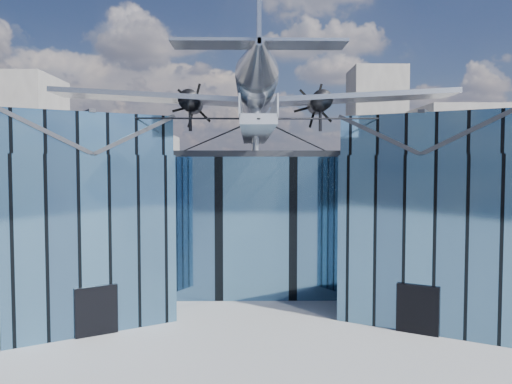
{
  "coord_description": "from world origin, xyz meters",
  "views": [
    {
      "loc": [
        -0.45,
        -30.41,
        8.9
      ],
      "look_at": [
        0.0,
        2.0,
        7.2
      ],
      "focal_mm": 35.0,
      "sensor_mm": 36.0,
      "label": 1
    }
  ],
  "objects": [
    {
      "name": "museum",
      "position": [
        0.0,
        5.82,
        5.54
      ],
      "size": [
        32.88,
        24.5,
        17.6
      ],
      "color": "#466E8E",
      "rests_on": "ground"
    },
    {
      "name": "ground_plane",
      "position": [
        0.0,
        0.0,
        0.0
      ],
      "size": [
        120.0,
        120.0,
        0.0
      ],
      "primitive_type": "plane",
      "color": "gray"
    },
    {
      "name": "tree_side_w",
      "position": [
        -19.94,
        12.58,
        3.21
      ],
      "size": [
        3.38,
        3.38,
        4.74
      ],
      "rotation": [
        0.0,
        0.0,
        0.12
      ],
      "color": "#342514",
      "rests_on": "ground"
    },
    {
      "name": "bg_towers",
      "position": [
        1.45,
        50.49,
        10.01
      ],
      "size": [
        77.0,
        24.5,
        26.0
      ],
      "color": "gray",
      "rests_on": "ground"
    }
  ]
}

